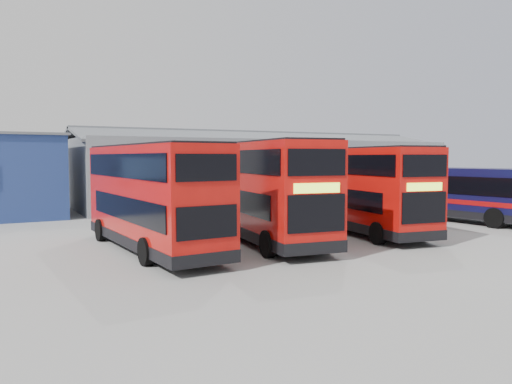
# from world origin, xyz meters

# --- Properties ---
(ground_plane) EXTENTS (120.00, 120.00, 0.00)m
(ground_plane) POSITION_xyz_m (0.00, 0.00, 0.00)
(ground_plane) COLOR gray
(ground_plane) RESTS_ON ground
(maintenance_shed) EXTENTS (30.50, 12.00, 5.89)m
(maintenance_shed) POSITION_xyz_m (8.00, 20.00, 2.60)
(maintenance_shed) COLOR gray
(maintenance_shed) RESTS_ON ground
(double_decker_left) EXTENTS (3.04, 10.06, 4.20)m
(double_decker_left) POSITION_xyz_m (-6.46, 2.31, 2.09)
(double_decker_left) COLOR red
(double_decker_left) RESTS_ON ground
(double_decker_centre) EXTENTS (3.73, 10.56, 4.38)m
(double_decker_centre) POSITION_xyz_m (-1.47, 2.40, 2.18)
(double_decker_centre) COLOR red
(double_decker_centre) RESTS_ON ground
(double_decker_right) EXTENTS (3.71, 10.08, 4.17)m
(double_decker_right) POSITION_xyz_m (3.96, 2.40, 2.08)
(double_decker_right) COLOR red
(double_decker_right) RESTS_ON ground
(single_decker_blue) EXTENTS (3.86, 11.56, 3.08)m
(single_decker_blue) POSITION_xyz_m (11.97, 3.40, 1.53)
(single_decker_blue) COLOR black
(single_decker_blue) RESTS_ON ground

